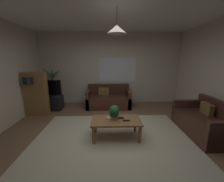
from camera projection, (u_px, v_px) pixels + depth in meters
The scene contains 17 objects.
floor at pixel (112, 138), 3.25m from camera, with size 5.51×5.26×0.02m, color brown.
rug at pixel (113, 142), 3.05m from camera, with size 3.58×2.89×0.01m, color beige.
wall_back at pixel (110, 69), 5.51m from camera, with size 5.63×0.06×2.78m, color beige.
ceiling at pixel (112, 5), 2.60m from camera, with size 5.51×5.26×0.02m, color white.
window_pane at pixel (118, 70), 5.50m from camera, with size 1.44×0.01×0.93m, color white.
couch_under_window at pixel (108, 100), 5.26m from camera, with size 1.61×0.86×0.82m.
couch_right_side at pixel (204, 123), 3.38m from camera, with size 0.86×1.51×0.82m.
coffee_table at pixel (116, 122), 3.18m from camera, with size 1.12×0.60×0.44m.
book_on_table_0 at pixel (110, 118), 3.22m from camera, with size 0.16×0.11×0.02m, color beige.
remote_on_table_0 at pixel (121, 118), 3.23m from camera, with size 0.05×0.16×0.02m, color black.
remote_on_table_1 at pixel (126, 120), 3.10m from camera, with size 0.05×0.16×0.02m, color black.
potted_plant_on_table at pixel (114, 112), 3.14m from camera, with size 0.24×0.25×0.34m.
tv_stand at pixel (49, 103), 4.96m from camera, with size 0.90×0.44×0.50m, color black.
tv at pixel (48, 88), 4.81m from camera, with size 0.93×0.16×0.58m.
potted_palm_corner at pixel (53, 88), 5.34m from camera, with size 0.84×0.75×1.54m.
bookshelf_corner at pixel (36, 94), 4.37m from camera, with size 0.70×0.31×1.40m.
pendant_lamp at pixel (117, 29), 2.71m from camera, with size 0.40×0.40×0.50m.
Camera 1 is at (-0.09, -2.90, 1.82)m, focal length 22.15 mm.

